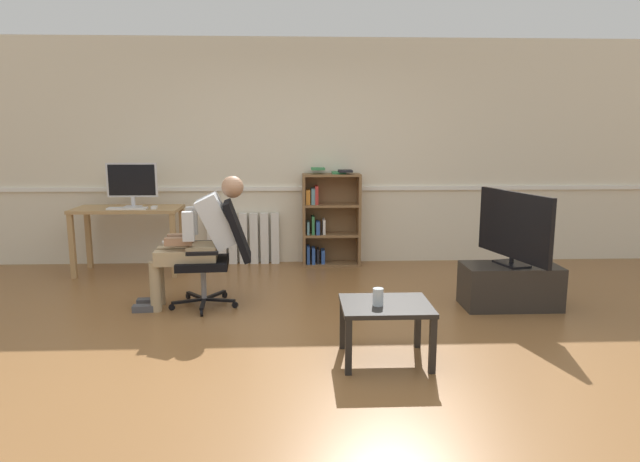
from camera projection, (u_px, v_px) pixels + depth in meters
ground_plane at (306, 337)px, 4.42m from camera, size 18.00×18.00×0.00m
back_wall at (301, 153)px, 6.79m from camera, size 12.00×0.13×2.70m
computer_desk at (128, 218)px, 6.34m from camera, size 1.18×0.57×0.76m
imac_monitor at (132, 182)px, 6.35m from camera, size 0.57×0.14×0.50m
keyboard at (127, 208)px, 6.18m from camera, size 0.43×0.12×0.02m
computer_mouse at (154, 207)px, 6.21m from camera, size 0.06×0.10×0.03m
bookshelf at (328, 219)px, 6.74m from camera, size 0.69×0.30×1.18m
radiator at (243, 238)px, 6.83m from camera, size 0.87×0.08×0.63m
office_chair at (218, 250)px, 5.13m from camera, size 0.76×0.62×0.98m
person_seated at (199, 238)px, 5.08m from camera, size 1.03×0.41×1.21m
tv_stand at (510, 286)px, 5.14m from camera, size 0.87×0.43×0.40m
tv_screen at (514, 227)px, 5.04m from camera, size 0.29×1.02×0.67m
coffee_table at (386, 312)px, 3.91m from camera, size 0.62×0.52×0.42m
drinking_glass at (378, 297)px, 3.84m from camera, size 0.07×0.07×0.12m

